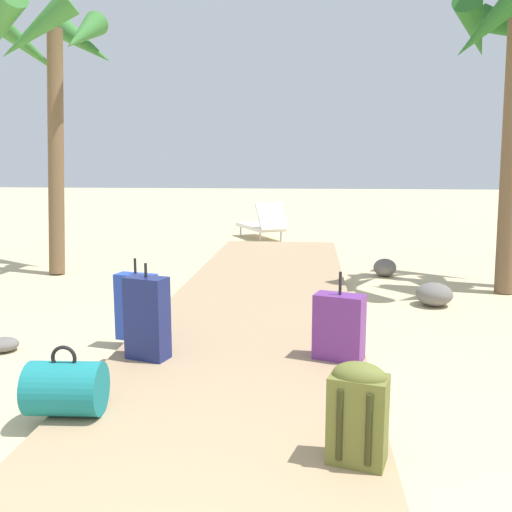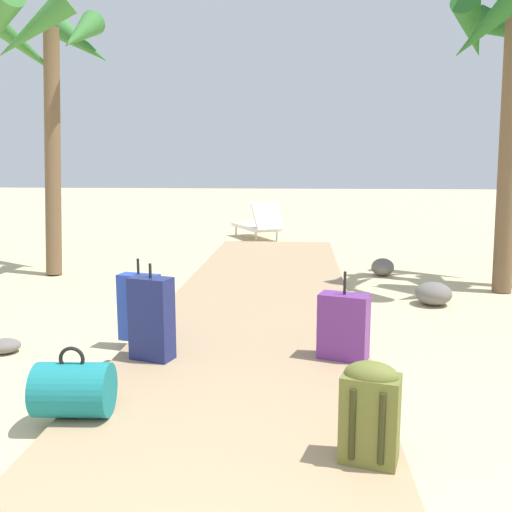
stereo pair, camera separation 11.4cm
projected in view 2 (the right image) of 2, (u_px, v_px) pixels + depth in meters
The scene contains 12 objects.
ground_plane at pixel (250, 339), 5.39m from camera, with size 60.00×60.00×0.00m, color #CCB789.
boardwalk at pixel (258, 308), 6.39m from camera, with size 2.11×10.18×0.08m, color tan.
suitcase_purple at pixel (344, 326), 4.61m from camera, with size 0.44×0.32×0.72m.
duffel_bag_teal at pixel (73, 389), 3.57m from camera, with size 0.49×0.37×0.46m.
backpack_olive at pixel (370, 410), 3.01m from camera, with size 0.34×0.27×0.56m.
suitcase_navy at pixel (152, 318), 4.58m from camera, with size 0.38×0.28×0.79m.
suitcase_blue at pixel (139, 307), 5.09m from camera, with size 0.39×0.24×0.74m.
palm_tree_far_left at pixel (43, 58), 8.12m from camera, with size 2.12×2.21×3.98m.
lounge_chair at pixel (259, 224), 12.25m from camera, with size 1.24×1.61×0.82m.
rock_left_near at pixel (4, 346), 5.01m from camera, with size 0.25×0.29×0.12m, color slate.
rock_right_near at pixel (434, 294), 6.68m from camera, with size 0.42×0.44×0.27m, color slate.
rock_right_far at pixel (383, 267), 8.38m from camera, with size 0.33×0.36×0.26m, color slate.
Camera 2 is at (0.46, -1.10, 1.67)m, focal length 39.80 mm.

